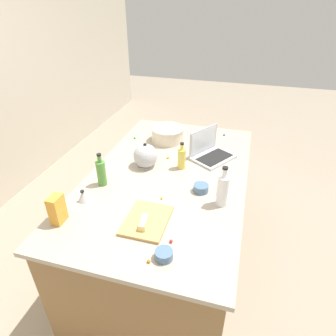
{
  "coord_description": "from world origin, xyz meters",
  "views": [
    {
      "loc": [
        -1.67,
        -0.48,
        2.01
      ],
      "look_at": [
        0.0,
        0.0,
        0.95
      ],
      "focal_mm": 30.94,
      "sensor_mm": 36.0,
      "label": 1
    }
  ],
  "objects_px": {
    "cutting_board": "(147,220)",
    "laptop": "(210,152)",
    "ramekin_small": "(164,255)",
    "candy_bag": "(57,209)",
    "butter_stick_left": "(144,222)",
    "bottle_oil": "(182,158)",
    "mixing_bowl_large": "(168,134)",
    "kettle": "(146,156)",
    "kitchen_timer": "(83,196)",
    "ramekin_medium": "(201,188)",
    "bottle_olive": "(101,172)",
    "bottle_vinegar": "(223,190)"
  },
  "relations": [
    {
      "from": "cutting_board",
      "to": "laptop",
      "type": "bearing_deg",
      "value": -15.08
    },
    {
      "from": "ramekin_small",
      "to": "candy_bag",
      "type": "relative_size",
      "value": 0.53
    },
    {
      "from": "cutting_board",
      "to": "candy_bag",
      "type": "relative_size",
      "value": 1.79
    },
    {
      "from": "butter_stick_left",
      "to": "ramekin_small",
      "type": "relative_size",
      "value": 1.22
    },
    {
      "from": "bottle_oil",
      "to": "ramekin_small",
      "type": "relative_size",
      "value": 2.27
    },
    {
      "from": "mixing_bowl_large",
      "to": "laptop",
      "type": "bearing_deg",
      "value": -115.59
    },
    {
      "from": "kettle",
      "to": "kitchen_timer",
      "type": "bearing_deg",
      "value": 155.87
    },
    {
      "from": "butter_stick_left",
      "to": "ramekin_small",
      "type": "bearing_deg",
      "value": -136.33
    },
    {
      "from": "bottle_oil",
      "to": "candy_bag",
      "type": "height_order",
      "value": "bottle_oil"
    },
    {
      "from": "ramekin_medium",
      "to": "candy_bag",
      "type": "xyz_separation_m",
      "value": [
        -0.5,
        0.72,
        0.06
      ]
    },
    {
      "from": "cutting_board",
      "to": "butter_stick_left",
      "type": "distance_m",
      "value": 0.06
    },
    {
      "from": "bottle_olive",
      "to": "ramekin_medium",
      "type": "xyz_separation_m",
      "value": [
        0.1,
        -0.65,
        -0.07
      ]
    },
    {
      "from": "bottle_olive",
      "to": "kettle",
      "type": "bearing_deg",
      "value": -32.47
    },
    {
      "from": "mixing_bowl_large",
      "to": "kitchen_timer",
      "type": "height_order",
      "value": "mixing_bowl_large"
    },
    {
      "from": "laptop",
      "to": "bottle_oil",
      "type": "height_order",
      "value": "laptop"
    },
    {
      "from": "butter_stick_left",
      "to": "ramekin_small",
      "type": "xyz_separation_m",
      "value": [
        -0.18,
        -0.17,
        -0.01
      ]
    },
    {
      "from": "bottle_oil",
      "to": "ramekin_small",
      "type": "height_order",
      "value": "bottle_oil"
    },
    {
      "from": "cutting_board",
      "to": "kettle",
      "type": "bearing_deg",
      "value": 20.07
    },
    {
      "from": "butter_stick_left",
      "to": "ramekin_small",
      "type": "height_order",
      "value": "butter_stick_left"
    },
    {
      "from": "mixing_bowl_large",
      "to": "ramekin_medium",
      "type": "distance_m",
      "value": 0.78
    },
    {
      "from": "kettle",
      "to": "ramekin_medium",
      "type": "relative_size",
      "value": 2.17
    },
    {
      "from": "bottle_olive",
      "to": "ramekin_small",
      "type": "xyz_separation_m",
      "value": [
        -0.5,
        -0.58,
        -0.07
      ]
    },
    {
      "from": "mixing_bowl_large",
      "to": "ramekin_small",
      "type": "relative_size",
      "value": 3.13
    },
    {
      "from": "bottle_oil",
      "to": "ramekin_medium",
      "type": "bearing_deg",
      "value": -142.78
    },
    {
      "from": "bottle_vinegar",
      "to": "kitchen_timer",
      "type": "bearing_deg",
      "value": 103.75
    },
    {
      "from": "cutting_board",
      "to": "candy_bag",
      "type": "height_order",
      "value": "candy_bag"
    },
    {
      "from": "bottle_vinegar",
      "to": "cutting_board",
      "type": "xyz_separation_m",
      "value": [
        -0.27,
        0.38,
        -0.1
      ]
    },
    {
      "from": "ramekin_medium",
      "to": "kitchen_timer",
      "type": "distance_m",
      "value": 0.74
    },
    {
      "from": "mixing_bowl_large",
      "to": "butter_stick_left",
      "type": "bearing_deg",
      "value": -170.95
    },
    {
      "from": "kitchen_timer",
      "to": "candy_bag",
      "type": "distance_m",
      "value": 0.21
    },
    {
      "from": "bottle_olive",
      "to": "kettle",
      "type": "relative_size",
      "value": 1.09
    },
    {
      "from": "mixing_bowl_large",
      "to": "bottle_vinegar",
      "type": "xyz_separation_m",
      "value": [
        -0.76,
        -0.56,
        0.04
      ]
    },
    {
      "from": "bottle_olive",
      "to": "ramekin_small",
      "type": "distance_m",
      "value": 0.76
    },
    {
      "from": "kettle",
      "to": "ramekin_small",
      "type": "height_order",
      "value": "kettle"
    },
    {
      "from": "bottle_olive",
      "to": "kettle",
      "type": "xyz_separation_m",
      "value": [
        0.31,
        -0.2,
        -0.01
      ]
    },
    {
      "from": "mixing_bowl_large",
      "to": "cutting_board",
      "type": "distance_m",
      "value": 1.04
    },
    {
      "from": "kettle",
      "to": "butter_stick_left",
      "type": "height_order",
      "value": "kettle"
    },
    {
      "from": "butter_stick_left",
      "to": "bottle_oil",
      "type": "bearing_deg",
      "value": -4.3
    },
    {
      "from": "bottle_oil",
      "to": "cutting_board",
      "type": "distance_m",
      "value": 0.63
    },
    {
      "from": "bottle_vinegar",
      "to": "bottle_oil",
      "type": "height_order",
      "value": "bottle_vinegar"
    },
    {
      "from": "ramekin_medium",
      "to": "kitchen_timer",
      "type": "height_order",
      "value": "kitchen_timer"
    },
    {
      "from": "bottle_olive",
      "to": "ramekin_small",
      "type": "bearing_deg",
      "value": -130.61
    },
    {
      "from": "ramekin_medium",
      "to": "candy_bag",
      "type": "height_order",
      "value": "candy_bag"
    },
    {
      "from": "butter_stick_left",
      "to": "ramekin_medium",
      "type": "bearing_deg",
      "value": -29.82
    },
    {
      "from": "cutting_board",
      "to": "ramekin_small",
      "type": "height_order",
      "value": "ramekin_small"
    },
    {
      "from": "kettle",
      "to": "candy_bag",
      "type": "height_order",
      "value": "kettle"
    },
    {
      "from": "laptop",
      "to": "bottle_olive",
      "type": "bearing_deg",
      "value": 131.77
    },
    {
      "from": "bottle_oil",
      "to": "kitchen_timer",
      "type": "height_order",
      "value": "bottle_oil"
    },
    {
      "from": "mixing_bowl_large",
      "to": "candy_bag",
      "type": "xyz_separation_m",
      "value": [
        -1.16,
        0.3,
        0.02
      ]
    },
    {
      "from": "mixing_bowl_large",
      "to": "butter_stick_left",
      "type": "height_order",
      "value": "mixing_bowl_large"
    }
  ]
}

